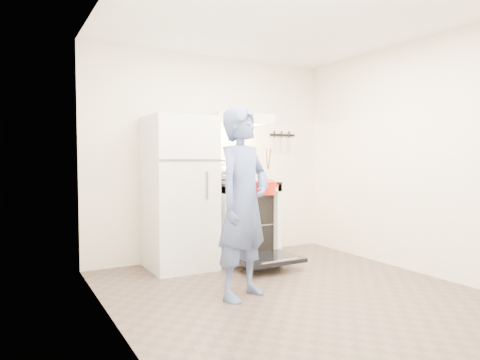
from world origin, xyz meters
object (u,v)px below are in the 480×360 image
Objects in this scene: stove_body at (241,222)px; dutch_oven at (263,188)px; tea_kettle at (223,171)px; refrigerator at (179,193)px; person at (243,203)px.

dutch_oven is (-0.33, -1.03, 0.49)m from stove_body.
stove_body is 0.67m from tea_kettle.
dutch_oven is at bearing -98.72° from tea_kettle.
person is (0.13, -1.24, -0.01)m from refrigerator.
stove_body is 1.19m from dutch_oven.
tea_kettle is at bearing 18.97° from refrigerator.
tea_kettle is at bearing 81.28° from dutch_oven.
refrigerator reaches higher than stove_body.
stove_body is at bearing 38.27° from person.
refrigerator is at bearing 72.53° from person.
tea_kettle is (-0.14, 0.20, 0.62)m from stove_body.
stove_body is at bearing 72.18° from dutch_oven.
refrigerator is 1.01× the size of person.
stove_body is at bearing -55.26° from tea_kettle.
person is at bearing -110.25° from tea_kettle.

